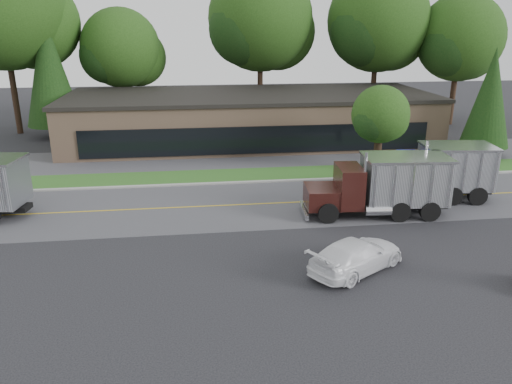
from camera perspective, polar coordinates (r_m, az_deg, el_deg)
The scene contains 18 objects.
ground at distance 21.57m, azimuth 2.14°, elevation -9.66°, with size 140.00×140.00×0.00m, color #35353B.
road at distance 29.71m, azimuth -0.68°, elevation -1.44°, with size 60.00×8.00×0.02m, color #5E5E64.
center_line at distance 29.71m, azimuth -0.68°, elevation -1.44°, with size 60.00×0.12×0.01m, color gold.
curb at distance 33.66m, azimuth -1.51°, elevation 1.01°, with size 60.00×0.30×0.12m, color #9E9E99.
grass_verge at distance 35.37m, azimuth -1.81°, elevation 1.90°, with size 60.00×3.40×0.03m, color #2E5F20.
far_parking at distance 40.16m, azimuth -2.51°, elevation 3.95°, with size 60.00×7.00×0.02m, color #5E5E64.
strip_mall at distance 45.75m, azimuth -0.67°, elevation 8.37°, with size 32.00×12.00×4.00m, color tan.
tree_far_a at distance 53.50m, azimuth -26.79°, elevation 17.89°, with size 12.29×11.57×17.53m.
tree_far_b at distance 53.29m, azimuth -15.04°, elevation 15.22°, with size 8.26×7.78×11.79m.
tree_far_c at distance 53.34m, azimuth 0.66°, elevation 18.68°, with size 11.18×10.52×15.94m.
tree_far_d at distance 55.33m, azimuth 13.86°, elevation 17.96°, with size 10.95×10.30×15.61m.
tree_far_e at distance 56.85m, azimuth 22.30°, elevation 15.59°, with size 9.25×8.71×13.20m.
evergreen_left at distance 50.51m, azimuth -22.56°, elevation 12.84°, with size 5.00×5.00×11.37m.
evergreen_right at distance 43.77m, azimuth 25.16°, elevation 9.72°, with size 3.76×3.76×8.55m.
tree_verge at distance 36.81m, azimuth 14.08°, elevation 8.31°, with size 4.33×4.08×6.18m.
dump_truck_blue at distance 32.12m, azimuth 20.22°, elevation 2.31°, with size 7.22×3.43×3.36m.
dump_truck_maroon at distance 28.55m, azimuth 14.52°, elevation 0.91°, with size 8.04×3.21×3.36m.
rally_car at distance 22.25m, azimuth 11.43°, elevation -7.07°, with size 1.98×4.88×1.42m, color white.
Camera 1 is at (-3.20, -18.70, 10.27)m, focal length 35.00 mm.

